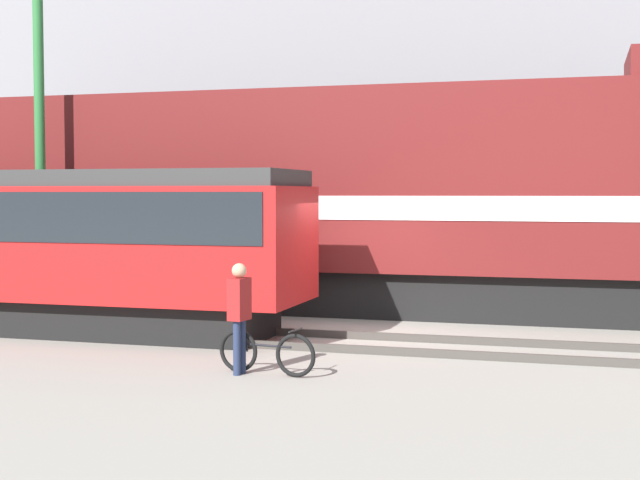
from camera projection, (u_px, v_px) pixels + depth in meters
ground_plane at (348, 335)px, 16.87m from camera, size 120.00×120.00×0.00m
track_near at (332, 341)px, 15.74m from camera, size 60.00×1.50×0.14m
track_far at (385, 309)px, 20.05m from camera, size 60.00×1.50×0.14m
building_backdrop at (442, 40)px, 27.63m from camera, size 35.52×6.00×14.87m
freight_locomotive at (298, 198)px, 20.49m from camera, size 20.52×3.04×5.53m
streetcar at (26, 240)px, 17.39m from camera, size 11.20×2.54×3.10m
bicycle at (267, 353)px, 13.15m from camera, size 1.59×0.44×0.70m
person at (239, 307)px, 13.13m from camera, size 0.27×0.39×1.65m
utility_pole_left at (40, 126)px, 19.74m from camera, size 0.23×0.23×8.34m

